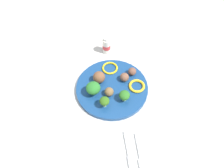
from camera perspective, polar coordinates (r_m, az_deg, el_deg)
ground_plane at (r=0.97m, az=0.00°, el=-1.24°), size 4.00×4.00×0.00m
plate at (r=0.97m, az=0.00°, el=-0.97°), size 0.28×0.28×0.02m
broccoli_floret_back_right at (r=0.92m, az=-4.36°, el=-0.96°), size 0.05×0.05×0.06m
broccoli_floret_mid_left at (r=0.91m, az=2.88°, el=-2.65°), size 0.04×0.04×0.04m
broccoli_floret_front_right at (r=0.89m, az=-1.74°, el=-3.99°), size 0.04×0.04×0.05m
meatball_mid_left at (r=0.97m, az=2.88°, el=1.59°), size 0.04×0.04×0.04m
meatball_far_rim at (r=0.96m, az=-3.00°, el=1.56°), size 0.05×0.05×0.05m
meatball_back_right at (r=0.93m, az=-0.67°, el=-1.81°), size 0.03×0.03×0.03m
meatball_center at (r=0.99m, az=4.66°, el=2.90°), size 0.03×0.03×0.03m
pepper_ring_near_rim at (r=0.96m, az=5.74°, el=-0.46°), size 0.07×0.07×0.01m
pepper_ring_front_left at (r=1.01m, az=-0.47°, el=3.69°), size 0.09×0.09×0.01m
napkin at (r=0.86m, az=5.10°, el=-15.18°), size 0.18×0.13×0.01m
fork at (r=0.85m, az=6.45°, el=-15.36°), size 0.12×0.02×0.01m
knife at (r=0.85m, az=3.98°, el=-15.68°), size 0.15×0.02×0.01m
yogurt_bottle at (r=1.08m, az=-1.28°, el=8.84°), size 0.03×0.03×0.08m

